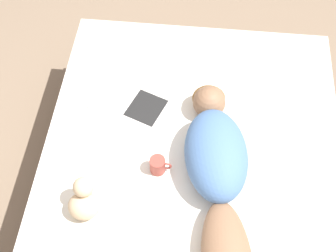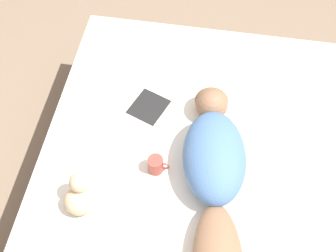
# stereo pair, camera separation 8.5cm
# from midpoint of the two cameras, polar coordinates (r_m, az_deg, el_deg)

# --- Properties ---
(ground_plane) EXTENTS (12.00, 12.00, 0.00)m
(ground_plane) POSITION_cam_midpoint_polar(r_m,az_deg,el_deg) (2.91, 1.61, -10.43)
(ground_plane) COLOR #7A6651
(bed) EXTENTS (1.62, 2.06, 0.57)m
(bed) POSITION_cam_midpoint_polar(r_m,az_deg,el_deg) (2.65, 1.75, -8.00)
(bed) COLOR brown
(bed) RESTS_ON ground_plane
(person) EXTENTS (0.43, 1.32, 0.23)m
(person) POSITION_cam_midpoint_polar(r_m,az_deg,el_deg) (2.26, 5.19, -6.45)
(person) COLOR brown
(person) RESTS_ON bed
(open_magazine) EXTENTS (0.62, 0.46, 0.01)m
(open_magazine) POSITION_cam_midpoint_polar(r_m,az_deg,el_deg) (2.64, -6.04, 3.20)
(open_magazine) COLOR silver
(open_magazine) RESTS_ON bed
(coffee_mug) EXTENTS (0.11, 0.08, 0.10)m
(coffee_mug) POSITION_cam_midpoint_polar(r_m,az_deg,el_deg) (2.34, -2.17, -4.83)
(coffee_mug) COLOR #993D33
(coffee_mug) RESTS_ON bed
(plush_toy) EXTENTS (0.15, 0.17, 0.21)m
(plush_toy) POSITION_cam_midpoint_polar(r_m,az_deg,el_deg) (2.25, -11.20, -9.02)
(plush_toy) COLOR #D1B289
(plush_toy) RESTS_ON bed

